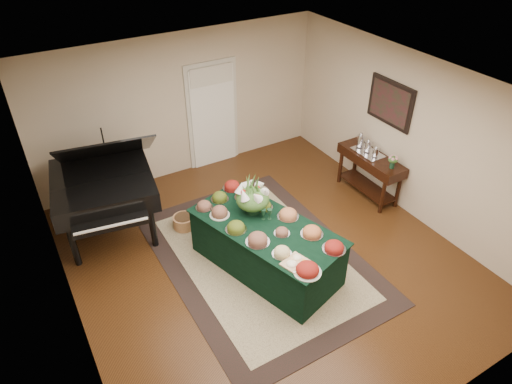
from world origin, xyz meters
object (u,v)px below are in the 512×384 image
floral_centerpiece (253,195)px  mahogany_sideboard (370,164)px  buffet_table (266,247)px  grand_piano (104,184)px

floral_centerpiece → mahogany_sideboard: size_ratio=0.38×
buffet_table → floral_centerpiece: (-0.00, 0.38, 0.69)m
buffet_table → mahogany_sideboard: mahogany_sideboard is taller
mahogany_sideboard → grand_piano: bearing=163.2°
buffet_table → mahogany_sideboard: 2.71m
buffet_table → grand_piano: grand_piano is taller
floral_centerpiece → grand_piano: grand_piano is taller
buffet_table → floral_centerpiece: 0.78m
grand_piano → mahogany_sideboard: size_ratio=1.49×
buffet_table → grand_piano: bearing=130.7°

